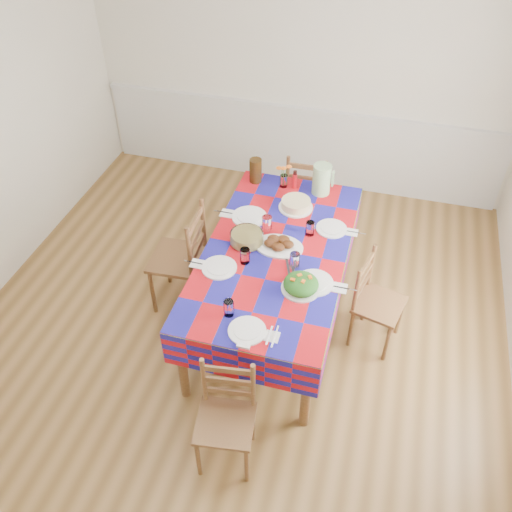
{
  "coord_description": "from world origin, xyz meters",
  "views": [
    {
      "loc": [
        0.98,
        -2.79,
        3.59
      ],
      "look_at": [
        0.15,
        0.19,
        0.81
      ],
      "focal_mm": 38.0,
      "sensor_mm": 36.0,
      "label": 1
    }
  ],
  "objects_px": {
    "green_pitcher": "(322,179)",
    "chair_left": "(182,259)",
    "meat_platter": "(279,244)",
    "dining_table": "(276,258)",
    "tea_pitcher": "(256,170)",
    "chair_far": "(307,193)",
    "chair_near": "(226,418)",
    "chair_right": "(375,302)"
  },
  "relations": [
    {
      "from": "tea_pitcher",
      "to": "dining_table",
      "type": "bearing_deg",
      "value": -64.91
    },
    {
      "from": "chair_near",
      "to": "chair_left",
      "type": "distance_m",
      "value": 1.53
    },
    {
      "from": "green_pitcher",
      "to": "tea_pitcher",
      "type": "height_order",
      "value": "green_pitcher"
    },
    {
      "from": "green_pitcher",
      "to": "chair_right",
      "type": "xyz_separation_m",
      "value": [
        0.63,
        -0.85,
        -0.51
      ]
    },
    {
      "from": "chair_far",
      "to": "chair_right",
      "type": "relative_size",
      "value": 1.09
    },
    {
      "from": "tea_pitcher",
      "to": "chair_near",
      "type": "distance_m",
      "value": 2.26
    },
    {
      "from": "green_pitcher",
      "to": "tea_pitcher",
      "type": "relative_size",
      "value": 1.22
    },
    {
      "from": "chair_near",
      "to": "green_pitcher",
      "type": "bearing_deg",
      "value": 76.98
    },
    {
      "from": "dining_table",
      "to": "green_pitcher",
      "type": "xyz_separation_m",
      "value": [
        0.19,
        0.86,
        0.23
      ]
    },
    {
      "from": "chair_far",
      "to": "chair_right",
      "type": "bearing_deg",
      "value": 121.11
    },
    {
      "from": "chair_right",
      "to": "green_pitcher",
      "type": "bearing_deg",
      "value": 50.21
    },
    {
      "from": "dining_table",
      "to": "chair_far",
      "type": "xyz_separation_m",
      "value": [
        0.0,
        1.29,
        -0.25
      ]
    },
    {
      "from": "chair_left",
      "to": "chair_far",
      "type": "bearing_deg",
      "value": 144.19
    },
    {
      "from": "green_pitcher",
      "to": "chair_left",
      "type": "bearing_deg",
      "value": -139.58
    },
    {
      "from": "green_pitcher",
      "to": "dining_table",
      "type": "bearing_deg",
      "value": -102.62
    },
    {
      "from": "meat_platter",
      "to": "chair_far",
      "type": "bearing_deg",
      "value": 90.47
    },
    {
      "from": "tea_pitcher",
      "to": "chair_right",
      "type": "bearing_deg",
      "value": -35.15
    },
    {
      "from": "chair_left",
      "to": "chair_right",
      "type": "xyz_separation_m",
      "value": [
        1.64,
        0.01,
        -0.08
      ]
    },
    {
      "from": "green_pitcher",
      "to": "chair_right",
      "type": "height_order",
      "value": "green_pitcher"
    },
    {
      "from": "meat_platter",
      "to": "green_pitcher",
      "type": "bearing_deg",
      "value": 77.57
    },
    {
      "from": "chair_far",
      "to": "chair_left",
      "type": "relative_size",
      "value": 0.91
    },
    {
      "from": "meat_platter",
      "to": "chair_left",
      "type": "height_order",
      "value": "chair_left"
    },
    {
      "from": "chair_left",
      "to": "meat_platter",
      "type": "bearing_deg",
      "value": 88.98
    },
    {
      "from": "tea_pitcher",
      "to": "chair_far",
      "type": "bearing_deg",
      "value": 45.04
    },
    {
      "from": "meat_platter",
      "to": "tea_pitcher",
      "type": "xyz_separation_m",
      "value": [
        -0.42,
        0.84,
        0.08
      ]
    },
    {
      "from": "chair_near",
      "to": "chair_right",
      "type": "height_order",
      "value": "chair_right"
    },
    {
      "from": "green_pitcher",
      "to": "chair_far",
      "type": "height_order",
      "value": "green_pitcher"
    },
    {
      "from": "tea_pitcher",
      "to": "chair_right",
      "type": "relative_size",
      "value": 0.26
    },
    {
      "from": "dining_table",
      "to": "tea_pitcher",
      "type": "relative_size",
      "value": 9.08
    },
    {
      "from": "tea_pitcher",
      "to": "chair_far",
      "type": "relative_size",
      "value": 0.24
    },
    {
      "from": "chair_left",
      "to": "tea_pitcher",
      "type": "bearing_deg",
      "value": 151.79
    },
    {
      "from": "chair_right",
      "to": "tea_pitcher",
      "type": "bearing_deg",
      "value": 68.55
    },
    {
      "from": "meat_platter",
      "to": "chair_near",
      "type": "height_order",
      "value": "meat_platter"
    },
    {
      "from": "chair_far",
      "to": "meat_platter",
      "type": "bearing_deg",
      "value": 88.92
    },
    {
      "from": "tea_pitcher",
      "to": "chair_right",
      "type": "xyz_separation_m",
      "value": [
        1.23,
        -0.87,
        -0.49
      ]
    },
    {
      "from": "green_pitcher",
      "to": "chair_right",
      "type": "bearing_deg",
      "value": -53.49
    },
    {
      "from": "green_pitcher",
      "to": "chair_near",
      "type": "relative_size",
      "value": 0.32
    },
    {
      "from": "chair_near",
      "to": "chair_right",
      "type": "bearing_deg",
      "value": 49.81
    },
    {
      "from": "meat_platter",
      "to": "chair_far",
      "type": "distance_m",
      "value": 1.31
    },
    {
      "from": "chair_near",
      "to": "chair_far",
      "type": "xyz_separation_m",
      "value": [
        0.01,
        2.58,
        0.04
      ]
    },
    {
      "from": "dining_table",
      "to": "chair_near",
      "type": "bearing_deg",
      "value": -90.24
    },
    {
      "from": "green_pitcher",
      "to": "chair_far",
      "type": "relative_size",
      "value": 0.3
    }
  ]
}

